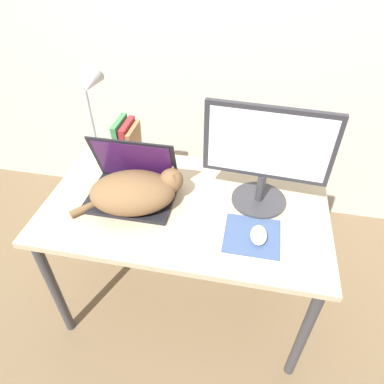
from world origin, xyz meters
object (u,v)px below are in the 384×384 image
Objects in this scene: cat at (135,191)px; book_row at (128,142)px; desk_lamp at (91,100)px; computer_mouse at (259,235)px; laptop at (132,186)px; external_monitor at (266,155)px.

book_row is (-0.15, 0.33, 0.02)m from cat.
computer_mouse is at bearing -25.01° from desk_lamp.
laptop reaches higher than cat.
desk_lamp is (-0.80, 0.37, 0.31)m from computer_mouse.
book_row is at bearing 114.06° from cat.
desk_lamp is at bearing 154.99° from computer_mouse.
cat reaches higher than computer_mouse.
desk_lamp is at bearing 169.20° from external_monitor.
desk_lamp reaches higher than external_monitor.
book_row is at bearing 20.88° from desk_lamp.
external_monitor is 1.03× the size of desk_lamp.
cat is 2.08× the size of book_row.
book_row reaches higher than computer_mouse.
external_monitor reaches higher than computer_mouse.
desk_lamp is (-0.24, 0.22, 0.28)m from laptop.
desk_lamp is at bearing -159.12° from book_row.
laptop is at bearing 164.87° from computer_mouse.
book_row is 0.27m from desk_lamp.
computer_mouse is at bearing -32.04° from book_row.
laptop is 3.58× the size of computer_mouse.
external_monitor is (0.55, 0.07, 0.19)m from laptop.
book_row is at bearing 112.30° from laptop.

